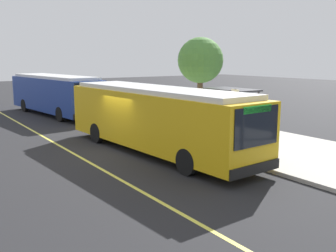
{
  "coord_description": "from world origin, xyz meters",
  "views": [
    {
      "loc": [
        15.64,
        -8.16,
        4.24
      ],
      "look_at": [
        2.44,
        0.76,
        1.43
      ],
      "focal_mm": 41.51,
      "sensor_mm": 36.0,
      "label": 1
    }
  ],
  "objects_px": {
    "waiting_bench": "(233,126)",
    "route_sign_post": "(235,112)",
    "transit_bus_main": "(156,117)",
    "transit_bus_second": "(55,93)"
  },
  "relations": [
    {
      "from": "transit_bus_main",
      "to": "transit_bus_second",
      "type": "bearing_deg",
      "value": 179.71
    },
    {
      "from": "transit_bus_main",
      "to": "transit_bus_second",
      "type": "relative_size",
      "value": 1.08
    },
    {
      "from": "transit_bus_main",
      "to": "waiting_bench",
      "type": "distance_m",
      "value": 5.27
    },
    {
      "from": "transit_bus_main",
      "to": "transit_bus_second",
      "type": "height_order",
      "value": "same"
    },
    {
      "from": "transit_bus_second",
      "to": "route_sign_post",
      "type": "height_order",
      "value": "same"
    },
    {
      "from": "transit_bus_main",
      "to": "route_sign_post",
      "type": "xyz_separation_m",
      "value": [
        2.62,
        2.32,
        0.34
      ]
    },
    {
      "from": "transit_bus_second",
      "to": "route_sign_post",
      "type": "relative_size",
      "value": 3.87
    },
    {
      "from": "transit_bus_second",
      "to": "route_sign_post",
      "type": "bearing_deg",
      "value": 7.61
    },
    {
      "from": "transit_bus_main",
      "to": "waiting_bench",
      "type": "height_order",
      "value": "transit_bus_main"
    },
    {
      "from": "waiting_bench",
      "to": "route_sign_post",
      "type": "relative_size",
      "value": 0.57
    }
  ]
}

